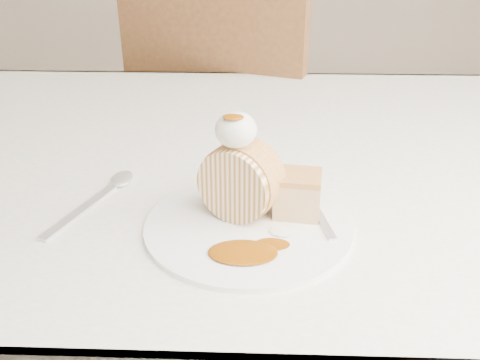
{
  "coord_description": "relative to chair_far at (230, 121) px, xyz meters",
  "views": [
    {
      "loc": [
        -0.05,
        -0.59,
        1.1
      ],
      "look_at": [
        -0.07,
        -0.03,
        0.81
      ],
      "focal_mm": 40.0,
      "sensor_mm": 36.0,
      "label": 1
    }
  ],
  "objects": [
    {
      "name": "chair_far",
      "position": [
        0.0,
        0.0,
        0.0
      ],
      "size": [
        0.6,
        0.6,
        1.0
      ],
      "rotation": [
        0.0,
        0.0,
        2.81
      ],
      "color": "brown",
      "rests_on": "ground"
    },
    {
      "name": "caramel_pool",
      "position": [
        0.06,
        -0.9,
        0.19
      ],
      "size": [
        0.08,
        0.06,
        0.0
      ],
      "primitive_type": null,
      "rotation": [
        0.0,
        0.0,
        -0.12
      ],
      "color": "#773A04",
      "rests_on": "plate"
    },
    {
      "name": "plate",
      "position": [
        0.07,
        -0.84,
        0.18
      ],
      "size": [
        0.28,
        0.28,
        0.01
      ],
      "primitive_type": "cylinder",
      "rotation": [
        0.0,
        0.0,
        -0.12
      ],
      "color": "white",
      "rests_on": "table"
    },
    {
      "name": "cake_chunk",
      "position": [
        0.13,
        -0.81,
        0.21
      ],
      "size": [
        0.06,
        0.06,
        0.05
      ],
      "primitive_type": "cube",
      "rotation": [
        0.0,
        0.0,
        -0.12
      ],
      "color": "tan",
      "rests_on": "plate"
    },
    {
      "name": "caramel_drizzle",
      "position": [
        0.05,
        -0.83,
        0.33
      ],
      "size": [
        0.02,
        0.02,
        0.01
      ],
      "primitive_type": "ellipsoid",
      "color": "#773A04",
      "rests_on": "whipped_cream"
    },
    {
      "name": "fork",
      "position": [
        0.16,
        -0.82,
        0.19
      ],
      "size": [
        0.05,
        0.15,
        0.0
      ],
      "primitive_type": "cube",
      "rotation": [
        0.0,
        0.0,
        0.2
      ],
      "color": "silver",
      "rests_on": "plate"
    },
    {
      "name": "whipped_cream",
      "position": [
        0.05,
        -0.82,
        0.3
      ],
      "size": [
        0.05,
        0.05,
        0.04
      ],
      "primitive_type": "ellipsoid",
      "color": "white",
      "rests_on": "roulade_slice"
    },
    {
      "name": "roulade_slice",
      "position": [
        0.06,
        -0.82,
        0.23
      ],
      "size": [
        0.11,
        0.09,
        0.09
      ],
      "primitive_type": "cylinder",
      "rotation": [
        1.57,
        0.0,
        -0.47
      ],
      "color": "beige",
      "rests_on": "plate"
    },
    {
      "name": "spoon",
      "position": [
        -0.15,
        -0.81,
        0.18
      ],
      "size": [
        0.09,
        0.18,
        0.0
      ],
      "primitive_type": "cube",
      "rotation": [
        0.0,
        0.0,
        -0.35
      ],
      "color": "silver",
      "rests_on": "table"
    },
    {
      "name": "table",
      "position": [
        0.12,
        -0.6,
        0.09
      ],
      "size": [
        1.4,
        0.9,
        0.75
      ],
      "color": "white",
      "rests_on": "ground"
    }
  ]
}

